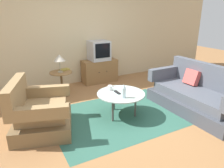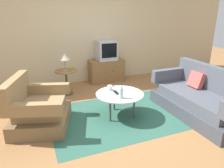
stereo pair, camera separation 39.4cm
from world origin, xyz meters
The scene contains 14 objects.
ground_plane centered at (0.00, 0.00, 0.00)m, with size 16.00×16.00×0.00m, color olive.
back_wall centered at (0.00, 2.30, 1.35)m, with size 9.00×0.12×2.70m, color #CCB78E.
area_rug centered at (-0.01, 0.02, 0.00)m, with size 2.54×1.80×0.00m, color #2D5B4C.
armchair centered at (-1.42, 0.20, 0.29)m, with size 1.12×1.21×0.86m.
couch centered at (1.40, -0.48, 0.30)m, with size 0.87×1.86×0.89m.
coffee_table centered at (-0.01, 0.02, 0.41)m, with size 0.87×0.87×0.44m.
side_table centered at (-0.70, 1.48, 0.41)m, with size 0.50×0.50×0.57m.
tv_stand centered at (0.49, 2.00, 0.30)m, with size 0.93×0.43×0.61m.
television centered at (0.49, 2.01, 0.86)m, with size 0.51×0.47×0.51m.
table_lamp centered at (-0.71, 1.46, 0.89)m, with size 0.25×0.25×0.40m.
vase centered at (-0.07, -0.18, 0.56)m, with size 0.08×0.08×0.24m.
mug centered at (-0.11, 0.24, 0.49)m, with size 0.14×0.09×0.10m.
tv_remote_dark centered at (-0.06, 0.06, 0.45)m, with size 0.05×0.16×0.02m.
book centered at (-0.58, 1.59, 0.59)m, with size 0.24×0.19×0.03m.
Camera 1 is at (-1.82, -3.00, 1.85)m, focal length 33.60 mm.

